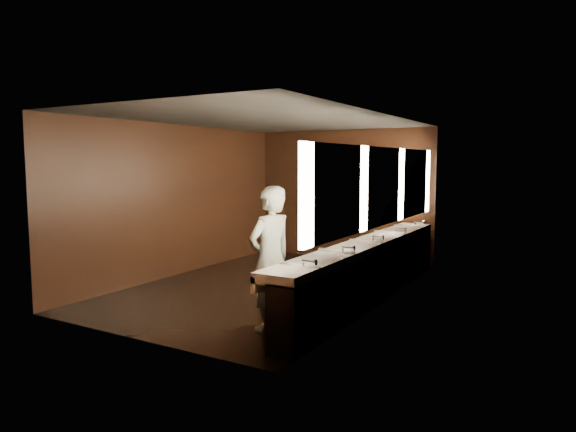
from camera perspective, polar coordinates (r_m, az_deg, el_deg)
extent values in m
plane|color=black|center=(8.80, -2.05, -7.85)|extent=(6.00, 6.00, 0.00)
cube|color=#2D2D2B|center=(8.57, -2.12, 10.64)|extent=(4.00, 6.00, 0.02)
cube|color=black|center=(11.22, 6.11, 2.36)|extent=(4.00, 0.02, 2.80)
cube|color=black|center=(6.25, -16.88, -0.74)|extent=(4.00, 0.02, 2.80)
cube|color=black|center=(9.78, -12.05, 1.73)|extent=(0.02, 6.00, 2.80)
cube|color=black|center=(7.70, 10.62, 0.64)|extent=(0.02, 6.00, 2.80)
cube|color=black|center=(7.91, 9.24, -6.49)|extent=(0.36, 5.40, 0.81)
cube|color=white|center=(7.86, 8.65, -3.25)|extent=(0.55, 5.40, 0.12)
cube|color=white|center=(7.97, 7.00, -3.69)|extent=(0.06, 5.40, 0.18)
cylinder|color=silver|center=(5.79, 2.36, -5.11)|extent=(0.18, 0.04, 0.04)
cylinder|color=silver|center=(6.77, 6.71, -3.53)|extent=(0.18, 0.04, 0.04)
cylinder|color=silver|center=(7.78, 9.94, -2.33)|extent=(0.18, 0.04, 0.04)
cylinder|color=silver|center=(8.81, 12.41, -1.41)|extent=(0.18, 0.04, 0.04)
cylinder|color=silver|center=(9.86, 14.36, -0.69)|extent=(0.18, 0.04, 0.04)
cube|color=#FFE7C2|center=(5.49, 1.98, 2.28)|extent=(0.06, 0.22, 1.15)
cube|color=white|center=(6.20, 5.59, 2.68)|extent=(0.03, 1.32, 1.15)
cube|color=#FFE7C2|center=(6.94, 8.23, 3.00)|extent=(0.06, 0.23, 1.15)
cube|color=white|center=(7.68, 10.56, 3.25)|extent=(0.03, 1.32, 1.15)
cube|color=#FFE7C2|center=(8.44, 12.29, 3.45)|extent=(0.06, 0.23, 1.15)
cube|color=white|center=(9.20, 13.91, 3.61)|extent=(0.03, 1.32, 1.15)
cube|color=#FFE7C2|center=(9.98, 15.12, 3.75)|extent=(0.06, 0.22, 1.15)
imported|color=#7DA7BB|center=(6.41, -1.98, -4.76)|extent=(0.59, 0.75, 1.82)
cylinder|color=black|center=(7.07, 4.14, -9.19)|extent=(0.40, 0.40, 0.51)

